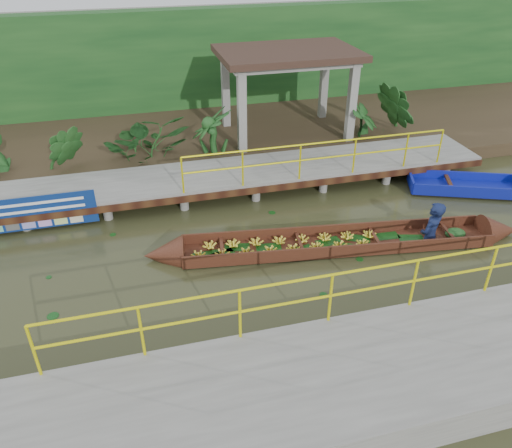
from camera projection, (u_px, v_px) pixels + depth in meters
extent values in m
plane|color=#2D2F17|center=(244.00, 259.00, 11.51)|extent=(80.00, 80.00, 0.00)
cube|color=#322619|center=(194.00, 134.00, 17.57)|extent=(30.00, 8.00, 0.45)
cube|color=slate|center=(215.00, 176.00, 14.13)|extent=(16.00, 2.00, 0.15)
cube|color=black|center=(222.00, 194.00, 13.35)|extent=(16.00, 0.12, 0.18)
cylinder|color=#D8CF0B|center=(320.00, 143.00, 13.39)|extent=(7.50, 0.05, 0.05)
cylinder|color=#D8CF0B|center=(319.00, 158.00, 13.62)|extent=(7.50, 0.05, 0.05)
cylinder|color=#D8CF0B|center=(319.00, 160.00, 13.65)|extent=(0.05, 0.05, 1.00)
cylinder|color=slate|center=(67.00, 216.00, 12.74)|extent=(0.24, 0.24, 0.55)
cylinder|color=slate|center=(70.00, 189.00, 14.06)|extent=(0.24, 0.24, 0.55)
cylinder|color=slate|center=(146.00, 207.00, 13.18)|extent=(0.24, 0.24, 0.55)
cylinder|color=slate|center=(142.00, 180.00, 14.50)|extent=(0.24, 0.24, 0.55)
cylinder|color=slate|center=(221.00, 197.00, 13.62)|extent=(0.24, 0.24, 0.55)
cylinder|color=slate|center=(210.00, 173.00, 14.94)|extent=(0.24, 0.24, 0.55)
cylinder|color=slate|center=(290.00, 189.00, 14.06)|extent=(0.24, 0.24, 0.55)
cylinder|color=slate|center=(274.00, 165.00, 15.37)|extent=(0.24, 0.24, 0.55)
cylinder|color=slate|center=(355.00, 180.00, 14.49)|extent=(0.24, 0.24, 0.55)
cylinder|color=slate|center=(334.00, 159.00, 15.81)|extent=(0.24, 0.24, 0.55)
cylinder|color=slate|center=(417.00, 173.00, 14.93)|extent=(0.24, 0.24, 0.55)
cylinder|color=slate|center=(391.00, 152.00, 16.25)|extent=(0.24, 0.24, 0.55)
cylinder|color=slate|center=(221.00, 197.00, 13.62)|extent=(0.24, 0.24, 0.55)
cube|color=slate|center=(365.00, 381.00, 8.11)|extent=(18.00, 2.40, 0.70)
cylinder|color=#D8CF0B|center=(344.00, 273.00, 8.35)|extent=(10.00, 0.05, 0.05)
cylinder|color=#D8CF0B|center=(341.00, 294.00, 8.59)|extent=(10.00, 0.05, 0.05)
cylinder|color=#D8CF0B|center=(341.00, 296.00, 8.61)|extent=(0.05, 0.05, 1.00)
cube|color=slate|center=(242.00, 116.00, 15.14)|extent=(0.25, 0.25, 2.80)
cube|color=slate|center=(351.00, 106.00, 15.93)|extent=(0.25, 0.25, 2.80)
cube|color=slate|center=(226.00, 93.00, 17.11)|extent=(0.25, 0.25, 2.80)
cube|color=slate|center=(324.00, 86.00, 17.90)|extent=(0.25, 0.25, 2.80)
cube|color=slate|center=(288.00, 59.00, 15.84)|extent=(4.00, 2.60, 0.12)
cube|color=#35231A|center=(288.00, 53.00, 15.74)|extent=(4.40, 3.00, 0.20)
cube|color=#123A16|center=(180.00, 66.00, 18.70)|extent=(30.00, 0.80, 4.00)
cube|color=#3A1A10|center=(337.00, 245.00, 11.92)|extent=(7.42, 1.91, 0.06)
cube|color=#3A1A10|center=(333.00, 230.00, 12.24)|extent=(7.31, 1.05, 0.31)
cube|color=#3A1A10|center=(343.00, 251.00, 11.46)|extent=(7.31, 1.05, 0.31)
cone|color=#3A1A10|center=(164.00, 255.00, 11.45)|extent=(1.03, 1.00, 0.88)
cone|color=#3A1A10|center=(499.00, 231.00, 12.31)|extent=(1.03, 1.00, 0.88)
ellipsoid|color=#123A16|center=(455.00, 234.00, 12.18)|extent=(0.57, 0.47, 0.24)
imported|color=#111A3E|center=(437.00, 203.00, 11.65)|extent=(0.84, 0.76, 1.92)
cube|color=#0D1790|center=(467.00, 188.00, 14.32)|extent=(3.34, 2.08, 0.11)
cube|color=#0D1790|center=(464.00, 177.00, 14.66)|extent=(3.01, 1.25, 0.32)
cube|color=#0D1790|center=(472.00, 192.00, 13.84)|extent=(3.01, 1.25, 0.32)
cube|color=#0D1790|center=(411.00, 181.00, 14.41)|extent=(0.42, 0.92, 0.32)
cube|color=black|center=(449.00, 182.00, 14.28)|extent=(0.46, 0.94, 0.05)
cube|color=navy|center=(36.00, 213.00, 12.25)|extent=(2.87, 0.03, 0.90)
cube|color=white|center=(34.00, 204.00, 12.09)|extent=(2.33, 0.01, 0.07)
cube|color=white|center=(35.00, 211.00, 12.19)|extent=(2.33, 0.01, 0.07)
imported|color=#123A16|center=(58.00, 144.00, 14.33)|extent=(1.18, 1.18, 1.48)
imported|color=#123A16|center=(146.00, 136.00, 14.88)|extent=(1.18, 1.18, 1.48)
imported|color=#123A16|center=(212.00, 129.00, 15.32)|extent=(1.18, 1.18, 1.48)
imported|color=#123A16|center=(361.00, 115.00, 16.41)|extent=(1.18, 1.18, 1.48)
imported|color=#123A16|center=(403.00, 112.00, 16.74)|extent=(1.18, 1.18, 1.48)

